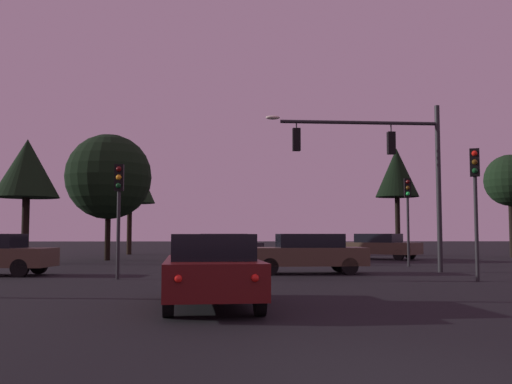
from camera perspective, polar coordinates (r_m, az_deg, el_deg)
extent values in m
plane|color=black|center=(30.64, 1.38, -6.96)|extent=(168.00, 168.00, 0.00)
cylinder|color=#232326|center=(24.33, 17.49, 0.37)|extent=(0.20, 0.20, 6.69)
cylinder|color=#232326|center=(23.66, 10.14, 6.72)|extent=(6.37, 0.45, 0.14)
ellipsoid|color=#F4EACC|center=(23.06, 1.66, 7.32)|extent=(0.56, 0.28, 0.16)
cylinder|color=#232326|center=(23.98, 13.11, 6.18)|extent=(0.05, 0.05, 0.36)
cube|color=black|center=(23.88, 13.13, 4.70)|extent=(0.31, 0.25, 0.90)
sphere|color=red|center=(24.05, 13.02, 5.31)|extent=(0.18, 0.18, 0.18)
sphere|color=#56380C|center=(24.01, 13.03, 4.65)|extent=(0.18, 0.18, 0.18)
sphere|color=#0C4219|center=(23.97, 13.04, 3.99)|extent=(0.18, 0.18, 0.18)
cylinder|color=#232326|center=(23.13, 3.99, 6.58)|extent=(0.05, 0.05, 0.27)
cube|color=black|center=(23.03, 3.99, 5.16)|extent=(0.31, 0.25, 0.90)
sphere|color=red|center=(23.21, 3.94, 5.78)|extent=(0.18, 0.18, 0.18)
sphere|color=#56380C|center=(23.16, 3.94, 5.10)|extent=(0.18, 0.18, 0.18)
sphere|color=#0C4219|center=(23.12, 3.95, 4.41)|extent=(0.18, 0.18, 0.18)
cylinder|color=#232326|center=(20.11, -13.37, -4.12)|extent=(0.12, 0.12, 2.97)
cube|color=black|center=(20.20, -13.28, 1.38)|extent=(0.32, 0.26, 0.90)
sphere|color=#4C0A0A|center=(20.09, -13.32, 2.21)|extent=(0.18, 0.18, 0.18)
sphere|color=#F9A319|center=(20.06, -13.33, 1.42)|extent=(0.18, 0.18, 0.18)
sphere|color=#0C4219|center=(20.03, -13.34, 0.62)|extent=(0.18, 0.18, 0.18)
cylinder|color=#232326|center=(28.13, 14.71, -3.80)|extent=(0.12, 0.12, 3.22)
cube|color=black|center=(28.22, 14.64, 0.39)|extent=(0.33, 0.28, 0.90)
sphere|color=#4C0A0A|center=(28.10, 14.67, 0.98)|extent=(0.18, 0.18, 0.18)
sphere|color=#56380C|center=(28.08, 14.68, 0.41)|extent=(0.18, 0.18, 0.18)
sphere|color=#1EE04C|center=(28.06, 14.69, -0.16)|extent=(0.18, 0.18, 0.18)
cylinder|color=#232326|center=(19.97, 20.82, -3.38)|extent=(0.12, 0.12, 3.38)
cube|color=black|center=(20.11, 20.66, 2.72)|extent=(0.37, 0.33, 0.90)
sphere|color=red|center=(20.00, 20.65, 3.57)|extent=(0.18, 0.18, 0.18)
sphere|color=#56380C|center=(19.97, 20.67, 2.77)|extent=(0.18, 0.18, 0.18)
sphere|color=#0C4219|center=(19.94, 20.69, 1.97)|extent=(0.18, 0.18, 0.18)
cube|color=#4C0F0F|center=(12.38, -4.43, -8.11)|extent=(2.28, 4.71, 0.68)
cube|color=black|center=(12.21, -4.38, -5.35)|extent=(1.83, 2.59, 0.52)
cylinder|color=black|center=(13.90, -8.22, -9.04)|extent=(0.26, 0.66, 0.64)
cylinder|color=black|center=(13.97, -1.20, -9.06)|extent=(0.26, 0.66, 0.64)
cylinder|color=black|center=(10.91, -8.59, -10.41)|extent=(0.26, 0.66, 0.64)
cylinder|color=black|center=(10.99, 0.38, -10.41)|extent=(0.26, 0.66, 0.64)
sphere|color=red|center=(10.08, -7.65, -8.43)|extent=(0.14, 0.14, 0.14)
sphere|color=red|center=(10.15, -0.10, -8.44)|extent=(0.14, 0.14, 0.14)
cube|color=#473828|center=(22.38, 4.91, -6.31)|extent=(4.62, 2.12, 0.68)
cube|color=black|center=(22.39, 5.28, -4.77)|extent=(2.53, 1.73, 0.52)
cylinder|color=black|center=(21.36, 1.35, -7.34)|extent=(0.65, 0.24, 0.64)
cylinder|color=black|center=(22.99, 0.86, -7.11)|extent=(0.65, 0.24, 0.64)
cylinder|color=black|center=(21.91, 9.16, -7.21)|extent=(0.65, 0.24, 0.64)
cylinder|color=black|center=(23.50, 8.15, -7.01)|extent=(0.65, 0.24, 0.64)
sphere|color=red|center=(22.27, 10.98, -6.00)|extent=(0.14, 0.14, 0.14)
sphere|color=red|center=(23.51, 10.09, -5.91)|extent=(0.14, 0.14, 0.14)
cylinder|color=black|center=(23.56, -20.54, -6.78)|extent=(0.65, 0.25, 0.64)
cylinder|color=black|center=(22.12, -22.18, -6.93)|extent=(0.65, 0.25, 0.64)
cube|color=#473828|center=(35.57, 12.16, -5.41)|extent=(4.69, 4.30, 0.68)
cube|color=black|center=(35.62, 11.93, -4.44)|extent=(2.91, 2.79, 0.52)
cylinder|color=black|center=(35.76, 14.91, -5.90)|extent=(0.62, 0.56, 0.64)
cylinder|color=black|center=(34.20, 13.83, -6.01)|extent=(0.62, 0.56, 0.64)
cylinder|color=black|center=(36.99, 10.63, -5.90)|extent=(0.62, 0.56, 0.64)
cylinder|color=black|center=(35.48, 9.40, -6.00)|extent=(0.62, 0.56, 0.64)
sphere|color=red|center=(37.16, 9.42, -5.23)|extent=(0.14, 0.14, 0.14)
sphere|color=red|center=(36.00, 8.44, -5.28)|extent=(0.14, 0.14, 0.14)
cube|color=#232328|center=(34.07, -2.98, -5.56)|extent=(4.42, 4.13, 0.68)
cube|color=black|center=(34.16, -3.17, -4.54)|extent=(2.76, 2.68, 0.52)
cylinder|color=black|center=(33.80, -0.28, -6.15)|extent=(0.62, 0.57, 0.64)
cylinder|color=black|center=(32.55, -2.07, -6.23)|extent=(0.62, 0.57, 0.64)
cylinder|color=black|center=(35.61, -3.82, -6.04)|extent=(0.62, 0.57, 0.64)
cylinder|color=black|center=(34.42, -5.64, -6.09)|extent=(0.62, 0.57, 0.64)
sphere|color=red|center=(35.97, -4.87, -5.31)|extent=(0.14, 0.14, 0.14)
sphere|color=red|center=(35.05, -6.30, -5.33)|extent=(0.14, 0.14, 0.14)
cylinder|color=black|center=(34.35, -14.36, -3.95)|extent=(0.32, 0.32, 3.08)
sphere|color=black|center=(34.51, -14.26, 1.46)|extent=(4.91, 4.91, 4.91)
cylinder|color=black|center=(43.72, -12.33, -3.54)|extent=(0.36, 0.36, 3.77)
cone|color=black|center=(43.94, -12.25, 1.65)|extent=(3.70, 3.70, 4.19)
cylinder|color=black|center=(40.53, 23.83, -3.24)|extent=(0.36, 0.36, 3.79)
sphere|color=black|center=(40.67, 23.71, 1.07)|extent=(3.32, 3.32, 3.32)
cylinder|color=black|center=(40.83, 13.74, -3.30)|extent=(0.34, 0.34, 4.03)
cone|color=black|center=(41.04, 13.65, 1.87)|extent=(2.94, 2.94, 3.36)
cylinder|color=black|center=(31.82, -21.71, -3.53)|extent=(0.37, 0.37, 3.37)
cone|color=black|center=(31.99, -21.56, 2.19)|extent=(3.30, 3.30, 3.01)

